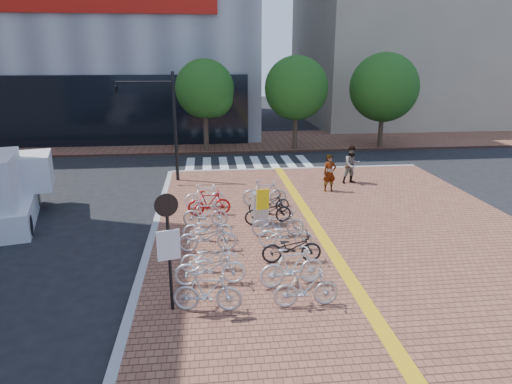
{
  "coord_description": "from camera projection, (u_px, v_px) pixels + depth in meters",
  "views": [
    {
      "loc": [
        -1.94,
        -12.75,
        6.3
      ],
      "look_at": [
        -0.16,
        3.75,
        1.3
      ],
      "focal_mm": 32.0,
      "sensor_mm": 36.0,
      "label": 1
    }
  ],
  "objects": [
    {
      "name": "bike_6",
      "position": [
        209.0,
        203.0,
        18.1
      ],
      "size": [
        1.73,
        0.59,
        1.02
      ],
      "primitive_type": "imported",
      "rotation": [
        0.0,
        0.0,
        1.64
      ],
      "color": "#A90C0D",
      "rests_on": "sidewalk"
    },
    {
      "name": "utility_box",
      "position": [
        260.0,
        208.0,
        17.1
      ],
      "size": [
        0.64,
        0.52,
        1.25
      ],
      "primitive_type": "cube",
      "rotation": [
        0.0,
        0.0,
        0.2
      ],
      "color": "silver",
      "rests_on": "sidewalk"
    },
    {
      "name": "ground",
      "position": [
        274.0,
        266.0,
        14.15
      ],
      "size": [
        120.0,
        120.0,
        0.0
      ],
      "primitive_type": "plane",
      "color": "black",
      "rests_on": "ground"
    },
    {
      "name": "pedestrian_a",
      "position": [
        330.0,
        173.0,
        21.23
      ],
      "size": [
        0.69,
        0.5,
        1.74
      ],
      "primitive_type": "imported",
      "rotation": [
        0.0,
        0.0,
        0.14
      ],
      "color": "gray",
      "rests_on": "sidewalk"
    },
    {
      "name": "sidewalk",
      "position": [
        448.0,
        361.0,
        9.68
      ],
      "size": [
        14.0,
        34.0,
        0.15
      ],
      "primitive_type": "cube",
      "color": "brown",
      "rests_on": "ground"
    },
    {
      "name": "bike_15",
      "position": [
        265.0,
        193.0,
        19.2
      ],
      "size": [
        1.91,
        0.63,
        1.13
      ],
      "primitive_type": "imported",
      "rotation": [
        0.0,
        0.0,
        1.52
      ],
      "color": "#B7B7BC",
      "rests_on": "sidewalk"
    },
    {
      "name": "box_truck",
      "position": [
        2.0,
        191.0,
        17.36
      ],
      "size": [
        3.28,
        5.31,
        2.86
      ],
      "color": "silver",
      "rests_on": "ground"
    },
    {
      "name": "notice_sign",
      "position": [
        168.0,
        239.0,
        10.91
      ],
      "size": [
        0.56,
        0.21,
        3.07
      ],
      "color": "black",
      "rests_on": "sidewalk"
    },
    {
      "name": "far_sidewalk",
      "position": [
        233.0,
        142.0,
        34.12
      ],
      "size": [
        70.0,
        8.0,
        0.15
      ],
      "primitive_type": "cube",
      "color": "brown",
      "rests_on": "ground"
    },
    {
      "name": "building_beige",
      "position": [
        412.0,
        26.0,
        43.87
      ],
      "size": [
        20.0,
        18.0,
        18.0
      ],
      "primitive_type": "cube",
      "color": "gray",
      "rests_on": "ground"
    },
    {
      "name": "bike_1",
      "position": [
        210.0,
        267.0,
        12.6
      ],
      "size": [
        1.98,
        0.7,
        1.04
      ],
      "primitive_type": "imported",
      "rotation": [
        0.0,
        0.0,
        1.58
      ],
      "color": "silver",
      "rests_on": "sidewalk"
    },
    {
      "name": "pedestrian_b",
      "position": [
        352.0,
        165.0,
        22.56
      ],
      "size": [
        1.02,
        0.85,
        1.87
      ],
      "primitive_type": "imported",
      "rotation": [
        0.0,
        0.0,
        0.17
      ],
      "color": "#474B5A",
      "rests_on": "sidewalk"
    },
    {
      "name": "traffic_light_pole",
      "position": [
        148.0,
        107.0,
        22.16
      ],
      "size": [
        2.9,
        1.12,
        5.4
      ],
      "color": "black",
      "rests_on": "sidewalk"
    },
    {
      "name": "crosswalk",
      "position": [
        249.0,
        163.0,
        27.53
      ],
      "size": [
        7.5,
        4.0,
        0.01
      ],
      "color": "silver",
      "rests_on": "ground"
    },
    {
      "name": "street_trees",
      "position": [
        312.0,
        90.0,
        30.1
      ],
      "size": [
        16.2,
        4.6,
        6.35
      ],
      "color": "#38281E",
      "rests_on": "far_sidewalk"
    },
    {
      "name": "bike_13",
      "position": [
        268.0,
        211.0,
        17.22
      ],
      "size": [
        1.92,
        0.95,
        0.97
      ],
      "primitive_type": "imported",
      "rotation": [
        0.0,
        0.0,
        1.75
      ],
      "color": "black",
      "rests_on": "sidewalk"
    },
    {
      "name": "bike_9",
      "position": [
        292.0,
        267.0,
        12.52
      ],
      "size": [
        1.96,
        0.88,
        1.14
      ],
      "primitive_type": "imported",
      "rotation": [
        0.0,
        0.0,
        1.76
      ],
      "color": "silver",
      "rests_on": "sidewalk"
    },
    {
      "name": "bike_7",
      "position": [
        205.0,
        196.0,
        18.95
      ],
      "size": [
        1.77,
        0.73,
        1.03
      ],
      "primitive_type": "imported",
      "rotation": [
        0.0,
        0.0,
        1.71
      ],
      "color": "white",
      "rests_on": "sidewalk"
    },
    {
      "name": "bike_8",
      "position": [
        306.0,
        288.0,
        11.49
      ],
      "size": [
        1.71,
        0.52,
        1.02
      ],
      "primitive_type": "imported",
      "rotation": [
        0.0,
        0.0,
        1.6
      ],
      "color": "#B9B9BE",
      "rests_on": "sidewalk"
    },
    {
      "name": "bike_5",
      "position": [
        205.0,
        214.0,
        16.89
      ],
      "size": [
        1.69,
        0.56,
        1.0
      ],
      "primitive_type": "imported",
      "rotation": [
        0.0,
        0.0,
        1.52
      ],
      "color": "silver",
      "rests_on": "sidewalk"
    },
    {
      "name": "bike_0",
      "position": [
        207.0,
        292.0,
        11.28
      ],
      "size": [
        1.8,
        0.74,
        1.05
      ],
      "primitive_type": "imported",
      "rotation": [
        0.0,
        0.0,
        1.43
      ],
      "color": "silver",
      "rests_on": "sidewalk"
    },
    {
      "name": "kerb_north",
      "position": [
        296.0,
        169.0,
        25.86
      ],
      "size": [
        14.0,
        0.25,
        0.15
      ],
      "primitive_type": "cube",
      "color": "gray",
      "rests_on": "ground"
    },
    {
      "name": "bike_12",
      "position": [
        278.0,
        223.0,
        16.01
      ],
      "size": [
        1.89,
        0.74,
        0.98
      ],
      "primitive_type": "imported",
      "rotation": [
        0.0,
        0.0,
        1.53
      ],
      "color": "#A4A4A8",
      "rests_on": "sidewalk"
    },
    {
      "name": "bike_14",
      "position": [
        269.0,
        203.0,
        18.32
      ],
      "size": [
        1.78,
        0.89,
        0.9
      ],
      "primitive_type": "imported",
      "rotation": [
        0.0,
        0.0,
        1.75
      ],
      "color": "black",
      "rests_on": "sidewalk"
    },
    {
      "name": "tactile_strip",
      "position": [
        403.0,
        361.0,
        9.56
      ],
      "size": [
        0.4,
        34.0,
        0.01
      ],
      "primitive_type": "cube",
      "color": "gold",
      "rests_on": "sidewalk"
    },
    {
      "name": "bike_10",
      "position": [
        292.0,
        248.0,
        13.98
      ],
      "size": [
        1.85,
        0.66,
        0.97
      ],
      "primitive_type": "imported",
      "rotation": [
        0.0,
        0.0,
        1.56
      ],
      "color": "black",
      "rests_on": "sidewalk"
    },
    {
      "name": "bike_11",
      "position": [
        286.0,
        235.0,
        15.01
      ],
      "size": [
        1.9,
        0.98,
        0.95
      ],
      "primitive_type": "imported",
      "rotation": [
        0.0,
        0.0,
        1.37
      ],
      "color": "silver",
      "rests_on": "sidewalk"
    },
    {
      "name": "bike_3",
      "position": [
        207.0,
        237.0,
        14.78
      ],
      "size": [
        1.89,
        0.66,
        0.99
      ],
      "primitive_type": "imported",
      "rotation": [
        0.0,
        0.0,
        1.57
      ],
      "color": "#BABABF",
      "rests_on": "sidewalk"
    },
    {
      "name": "yellow_sign",
      "position": [
        263.0,
        204.0,
        15.92
      ],
      "size": [
        0.45,
        0.16,
        1.69
      ],
      "color": "#B7B7BC",
      "rests_on": "sidewalk"
    },
    {
      "name": "bike_4",
      "position": [
        208.0,
        228.0,
        15.66
      ],
      "size": [
        1.76,
        0.72,
        0.91
      ],
      "primitive_type": "imported",
      "rotation": [
        0.0,
        0.0,
        1.5
      ],
      "color": "white",
      "rests_on": "sidewalk"
    },
    {
      "name": "bike_2",
      "position": [
        209.0,
        257.0,
        13.42
      ],
      "size": [
        1.74,
        0.69,
        0.9
      ],
      "primitive_type": "imported",
      "rotation": [
        0.0,
        0.0,
        1.63
      ],
      "color": "white",
      "rests_on": "sidewalk"
    }
  ]
}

